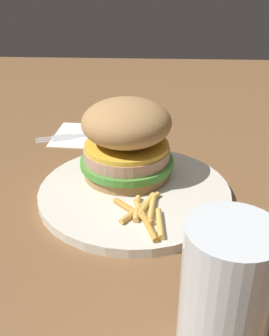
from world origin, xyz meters
TOP-DOWN VIEW (x-y plane):
  - ground_plane at (0.00, 0.00)m, footprint 1.60×1.60m
  - plate at (-0.02, -0.00)m, footprint 0.25×0.25m
  - sandwich at (-0.03, 0.04)m, footprint 0.13×0.13m
  - fries_pile at (-0.00, -0.06)m, footprint 0.06×0.10m
  - napkin at (-0.11, 0.20)m, footprint 0.12×0.12m
  - fork at (-0.11, 0.20)m, footprint 0.17×0.07m
  - drink_glass at (0.06, -0.23)m, footprint 0.07×0.07m

SIDE VIEW (x-z plane):
  - ground_plane at x=0.00m, z-range 0.00..0.00m
  - napkin at x=-0.11m, z-range 0.00..0.00m
  - fork at x=-0.11m, z-range 0.00..0.01m
  - plate at x=-0.02m, z-range 0.00..0.01m
  - fries_pile at x=0.00m, z-range 0.01..0.02m
  - drink_glass at x=0.06m, z-range -0.01..0.11m
  - sandwich at x=-0.03m, z-range 0.01..0.12m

